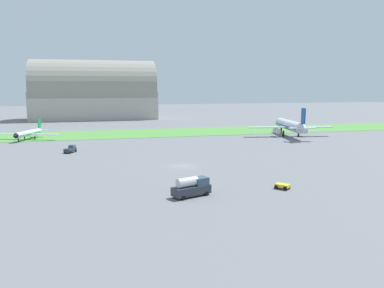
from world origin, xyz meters
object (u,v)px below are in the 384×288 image
fuel_truck_near_gate (192,187)px  pushback_tug_by_runway (70,149)px  airplane_parked_jet_far (290,126)px  airplane_taxiing_turboprop (28,133)px  baggage_cart_midfield (282,186)px

fuel_truck_near_gate → pushback_tug_by_runway: 53.42m
airplane_parked_jet_far → pushback_tug_by_runway: 76.64m
airplane_taxiing_turboprop → fuel_truck_near_gate: size_ratio=2.89×
airplane_parked_jet_far → airplane_taxiing_turboprop: airplane_parked_jet_far is taller
airplane_taxiing_turboprop → fuel_truck_near_gate: 87.06m
fuel_truck_near_gate → pushback_tug_by_runway: bearing=94.1°
airplane_parked_jet_far → fuel_truck_near_gate: size_ratio=4.44×
airplane_parked_jet_far → airplane_taxiing_turboprop: bearing=90.9°
airplane_parked_jet_far → pushback_tug_by_runway: (-74.89, -15.98, -3.02)m
fuel_truck_near_gate → baggage_cart_midfield: (16.59, 0.39, -1.01)m
airplane_taxiing_turboprop → pushback_tug_by_runway: 33.69m
airplane_parked_jet_far → baggage_cart_midfield: 74.09m
pushback_tug_by_runway → baggage_cart_midfield: bearing=-111.9°
baggage_cart_midfield → pushback_tug_by_runway: size_ratio=0.73×
airplane_taxiing_turboprop → baggage_cart_midfield: bearing=56.1°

